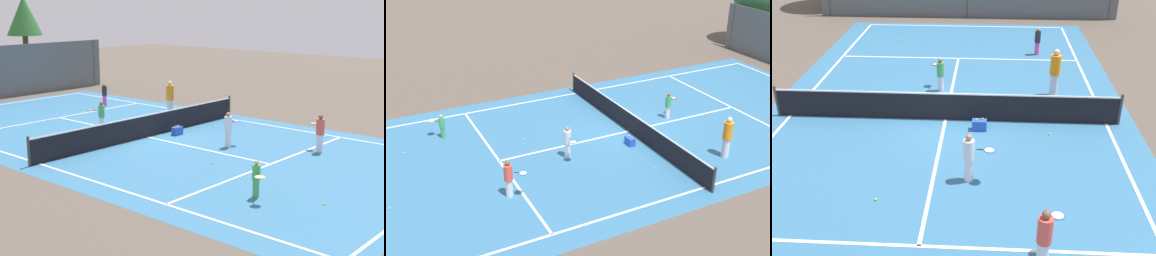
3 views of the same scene
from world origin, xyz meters
The scene contains 15 objects.
ground_plane centered at (0.00, 0.00, 0.00)m, with size 80.00×80.00×0.00m, color brown.
court_surface centered at (0.00, 0.00, 0.00)m, with size 13.00×25.00×0.01m.
tennis_net centered at (0.00, 0.00, 0.51)m, with size 11.90×0.10×1.10m.
tree_2 centered at (6.59, 19.39, 4.73)m, with size 2.56×2.56×6.24m.
player_0 centered at (3.95, 2.34, 0.95)m, with size 0.40×0.40×1.85m.
player_1 centered at (-3.27, -8.02, 0.61)m, with size 0.72×0.74×1.16m.
player_2 centered at (3.71, 7.21, 0.66)m, with size 0.28×0.28×1.30m.
player_3 centered at (2.72, -6.88, 0.78)m, with size 0.70×0.86×1.51m.
player_4 centered at (1.01, -3.68, 0.75)m, with size 0.88×0.34×1.44m.
player_5 centered at (-0.43, 2.55, 0.70)m, with size 0.60×0.85×1.34m.
ball_crate centered at (1.20, -0.69, 0.18)m, with size 0.48×0.29×0.43m.
tennis_ball_2 centered at (-1.36, -4.75, 0.03)m, with size 0.07×0.07×0.07m, color #CCE533.
tennis_ball_3 centered at (3.49, -0.90, 0.03)m, with size 0.07×0.07×0.07m, color #CCE533.
tennis_ball_5 centered at (3.87, 7.95, 0.03)m, with size 0.07×0.07×0.07m, color #CCE533.
tennis_ball_6 centered at (-2.50, -9.88, 0.03)m, with size 0.07×0.07×0.07m, color #CCE533.
Camera 1 is at (-16.60, -17.09, 5.76)m, focal length 52.33 mm.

